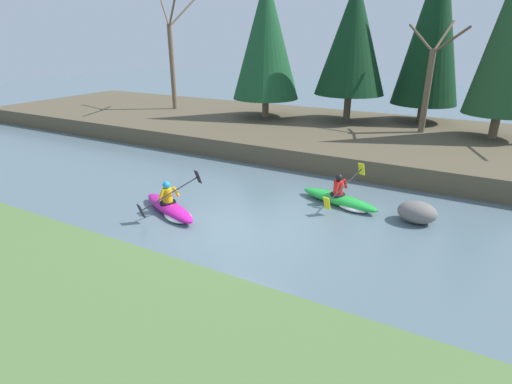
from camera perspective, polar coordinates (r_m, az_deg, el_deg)
name	(u,v)px	position (r m, az deg, el deg)	size (l,w,h in m)	color
ground_plane	(244,229)	(11.18, -1.70, -5.27)	(90.00, 90.00, 0.00)	slate
riverbank_far	(352,137)	(20.33, 13.60, 7.64)	(44.00, 10.20, 0.81)	brown
conifer_tree_far_left	(266,38)	(22.36, 1.45, 21.17)	(3.56, 3.56, 7.27)	#7A664C
conifer_tree_left	(353,37)	(21.85, 13.69, 20.66)	(3.57, 3.57, 6.94)	brown
conifer_tree_mid_left	(434,25)	(22.80, 24.11, 20.98)	(3.27, 3.27, 8.57)	brown
bare_tree_upstream	(173,57)	(25.67, -11.84, 18.37)	(3.59, 3.55, 6.52)	brown
bare_tree_mid_upstream	(429,81)	(20.25, 23.50, 14.29)	(2.74, 2.71, 4.90)	brown
kayaker_lead	(342,200)	(12.90, 12.18, -1.06)	(2.78, 2.04, 1.20)	green
kayaker_middle	(171,208)	(12.27, -12.07, -2.24)	(2.72, 1.98, 1.20)	#C61999
boulder_midstream	(417,212)	(12.34, 22.03, -2.70)	(1.09, 0.85, 0.62)	slate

